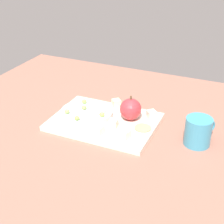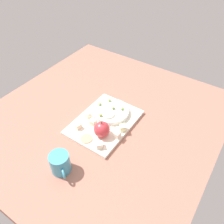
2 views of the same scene
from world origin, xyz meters
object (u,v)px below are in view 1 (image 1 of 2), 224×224
cheese_cube_0 (151,114)px  cheese_cube_5 (129,106)px  cheese_cube_2 (116,103)px  grape_1 (77,118)px  grape_0 (84,101)px  cup (198,131)px  cheese_cube_4 (99,130)px  platter (104,122)px  serving_dish (87,113)px  apple_slice_0 (96,110)px  grape_2 (67,112)px  grape_3 (84,108)px  cheese_cube_1 (113,124)px  apple_whole (131,109)px  cheese_cube_3 (125,134)px  grape_4 (102,115)px  cracker_0 (143,128)px

cheese_cube_0 → cheese_cube_5: bearing=-17.8°
cheese_cube_2 → grape_1: 18.10cm
grape_0 → cup: cup is taller
cheese_cube_0 → cheese_cube_4: 19.27cm
platter → serving_dish: serving_dish is taller
cheese_cube_0 → cup: size_ratio=0.26×
apple_slice_0 → grape_2: bearing=33.5°
platter → grape_2: grape_2 is taller
cheese_cube_4 → grape_3: 12.61cm
platter → cheese_cube_0: cheese_cube_0 is taller
cheese_cube_1 → cheese_cube_4: 5.34cm
platter → grape_1: size_ratio=20.17×
grape_1 → grape_0: bearing=-73.1°
cheese_cube_1 → cheese_cube_4: bearing=62.3°
cup → grape_0: bearing=-4.7°
cheese_cube_2 → grape_0: grape_0 is taller
cheese_cube_2 → grape_0: 11.17cm
cheese_cube_5 → apple_whole: bearing=114.9°
cheese_cube_3 → grape_4: size_ratio=1.60×
platter → apple_slice_0: 4.55cm
cheese_cube_1 → cracker_0: size_ratio=0.51×
apple_whole → apple_slice_0: size_ratio=1.24×
cheese_cube_3 → cup: cup is taller
cheese_cube_2 → grape_3: bearing=54.0°
cheese_cube_3 → cheese_cube_4: size_ratio=1.00×
cheese_cube_0 → grape_1: 24.22cm
cheese_cube_3 → cracker_0: (-3.10, -7.28, -1.12)cm
cheese_cube_3 → grape_3: size_ratio=1.60×
apple_whole → grape_3: apple_whole is taller
serving_dish → apple_whole: bearing=-162.3°
cheese_cube_2 → grape_4: grape_4 is taller
cheese_cube_4 → cracker_0: (-11.21, -8.11, -1.12)cm
cheese_cube_5 → grape_1: grape_1 is taller
apple_whole → grape_2: (18.41, 8.73, -0.56)cm
cheese_cube_1 → grape_4: 4.88cm
cheese_cube_1 → apple_slice_0: apple_slice_0 is taller
apple_whole → cheese_cube_1: (2.94, 7.54, -2.19)cm
apple_whole → cheese_cube_0: (-6.07, -3.20, -2.19)cm
cheese_cube_3 → grape_1: size_ratio=1.60×
grape_3 → grape_4: bearing=164.6°
cheese_cube_1 → cheese_cube_3: same height
cheese_cube_4 → cheese_cube_5: same height
cheese_cube_1 → grape_4: (4.34, -1.52, 1.61)cm
serving_dish → cup: 36.08cm
grape_2 → cup: size_ratio=0.17×
cheese_cube_1 → cheese_cube_0: bearing=-130.0°
cheese_cube_3 → grape_4: 11.46cm
cheese_cube_0 → grape_1: size_ratio=1.60×
platter → apple_slice_0: (3.11, -0.47, 3.28)cm
grape_1 → cheese_cube_4: bearing=171.5°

